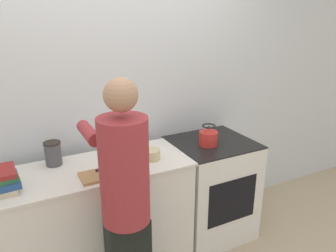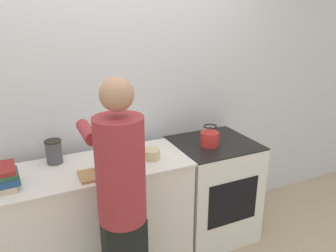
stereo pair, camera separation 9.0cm
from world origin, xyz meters
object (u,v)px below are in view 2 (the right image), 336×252
object	(u,v)px
knife	(109,168)
kettle	(210,137)
cutting_board	(105,173)
canister_jar	(54,152)
bowl_prep	(151,154)
oven	(212,189)
person	(122,199)

from	to	relation	value
knife	kettle	xyz separation A→B (m)	(0.89, 0.12, 0.04)
cutting_board	kettle	distance (m)	0.94
cutting_board	canister_jar	world-z (taller)	canister_jar
knife	kettle	distance (m)	0.90
bowl_prep	oven	bearing A→B (deg)	8.80
oven	kettle	distance (m)	0.54
kettle	canister_jar	world-z (taller)	canister_jar
kettle	canister_jar	xyz separation A→B (m)	(-1.22, 0.18, 0.02)
person	knife	bearing A→B (deg)	85.82
canister_jar	cutting_board	bearing A→B (deg)	-48.69
oven	person	size ratio (longest dim) A/B	0.55
oven	cutting_board	size ratio (longest dim) A/B	2.59
cutting_board	person	bearing A→B (deg)	-88.19
knife	canister_jar	world-z (taller)	canister_jar
oven	canister_jar	world-z (taller)	canister_jar
oven	canister_jar	xyz separation A→B (m)	(-1.29, 0.13, 0.55)
oven	bowl_prep	size ratio (longest dim) A/B	6.83
cutting_board	canister_jar	xyz separation A→B (m)	(-0.29, 0.33, 0.08)
person	canister_jar	bearing A→B (deg)	114.30
oven	bowl_prep	world-z (taller)	bowl_prep
person	canister_jar	size ratio (longest dim) A/B	9.33
knife	bowl_prep	size ratio (longest dim) A/B	1.61
canister_jar	bowl_prep	bearing A→B (deg)	-19.12
cutting_board	bowl_prep	world-z (taller)	bowl_prep
person	bowl_prep	world-z (taller)	person
cutting_board	bowl_prep	size ratio (longest dim) A/B	2.64
bowl_prep	cutting_board	bearing A→B (deg)	-165.84
knife	oven	bearing A→B (deg)	26.47
knife	kettle	bearing A→B (deg)	24.64
oven	cutting_board	xyz separation A→B (m)	(-1.01, -0.19, 0.47)
person	kettle	xyz separation A→B (m)	(0.92, 0.48, 0.08)
knife	bowl_prep	bearing A→B (deg)	28.29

